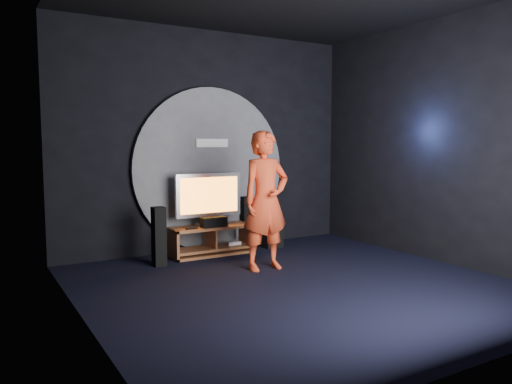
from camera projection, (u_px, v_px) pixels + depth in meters
floor at (298, 285)px, 6.06m from camera, size 5.00×5.00×0.00m
back_wall at (209, 141)px, 8.03m from camera, size 5.00×0.04×3.50m
front_wall at (493, 140)px, 3.74m from camera, size 5.00×0.04×3.50m
left_wall at (79, 141)px, 4.62m from camera, size 0.04×5.00×3.50m
right_wall at (442, 141)px, 7.15m from camera, size 0.04×5.00×3.50m
wall_disc_panel at (211, 169)px, 8.03m from camera, size 2.60×0.11×2.60m
media_console at (211, 242)px, 7.70m from camera, size 1.29×0.45×0.45m
tv at (209, 197)px, 7.69m from camera, size 1.08×0.22×0.81m
center_speaker at (214, 222)px, 7.57m from camera, size 0.40×0.15×0.15m
remote at (192, 228)px, 7.39m from camera, size 0.18×0.05×0.02m
tower_speaker_left at (159, 237)px, 6.99m from camera, size 0.17×0.19×0.83m
tower_speaker_right at (246, 221)px, 8.31m from camera, size 0.17×0.19×0.83m
subwoofer at (271, 237)px, 8.26m from camera, size 0.30×0.30×0.33m
player at (266, 201)px, 6.75m from camera, size 0.69×0.46×1.89m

